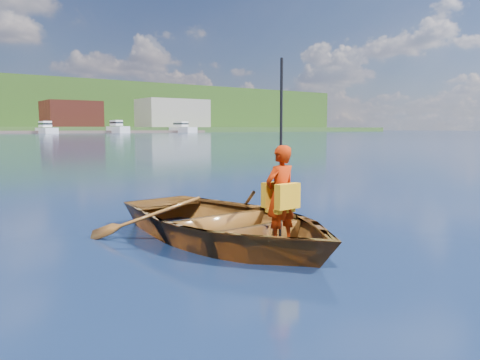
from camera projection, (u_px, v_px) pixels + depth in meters
name	position (u px, v px, depth m)	size (l,w,h in m)	color
ground	(316.00, 242.00, 6.19)	(600.00, 600.00, 0.00)	#13243C
rowboat	(225.00, 222.00, 6.25)	(3.00, 4.03, 0.80)	#67300E
child_paddler	(280.00, 195.00, 5.61)	(0.45, 0.36, 2.24)	#AC2203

